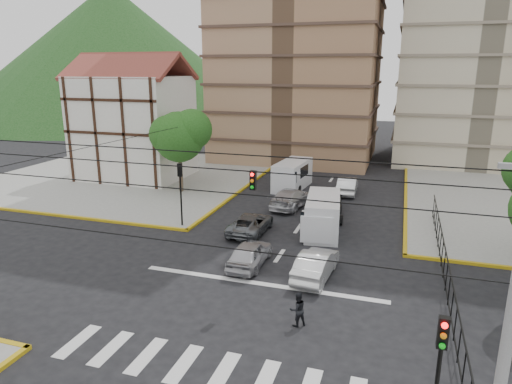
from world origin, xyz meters
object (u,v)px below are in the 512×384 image
at_px(van_left_lane, 292,176).
at_px(pedestrian_crosswalk, 298,309).
at_px(van_right_lane, 322,216).
at_px(traffic_light_nw, 180,184).
at_px(car_white_front_right, 316,264).
at_px(car_silver_front_left, 250,253).
at_px(traffic_light_se, 439,365).

xyz_separation_m(van_left_lane, pedestrian_crosswalk, (5.64, -22.36, -0.44)).
height_order(van_right_lane, van_left_lane, van_left_lane).
bearing_deg(pedestrian_crosswalk, traffic_light_nw, -82.71).
bearing_deg(traffic_light_nw, car_white_front_right, -25.56).
distance_m(car_white_front_right, pedestrian_crosswalk, 4.93).
bearing_deg(pedestrian_crosswalk, van_right_lane, -124.64).
distance_m(car_silver_front_left, car_white_front_right, 3.83).
bearing_deg(car_white_front_right, traffic_light_nw, -20.78).
xyz_separation_m(car_silver_front_left, car_white_front_right, (3.82, -0.34, 0.02)).
bearing_deg(car_white_front_right, van_right_lane, -78.01).
bearing_deg(traffic_light_nw, van_right_lane, 10.54).
distance_m(traffic_light_se, van_left_lane, 30.13).
xyz_separation_m(van_right_lane, car_white_front_right, (0.85, -6.73, -0.46)).
distance_m(traffic_light_nw, van_right_lane, 9.87).
height_order(car_white_front_right, pedestrian_crosswalk, pedestrian_crosswalk).
relative_size(car_silver_front_left, car_white_front_right, 0.95).
relative_size(van_left_lane, pedestrian_crosswalk, 3.69).
distance_m(traffic_light_se, car_white_front_right, 12.10).
xyz_separation_m(van_left_lane, car_silver_front_left, (1.70, -17.09, -0.50)).
xyz_separation_m(traffic_light_se, van_right_lane, (-6.09, 17.37, -1.91)).
height_order(traffic_light_se, car_silver_front_left, traffic_light_se).
bearing_deg(van_left_lane, car_white_front_right, -66.83).
relative_size(traffic_light_nw, van_left_lane, 0.77).
bearing_deg(pedestrian_crosswalk, car_white_front_right, -128.03).
bearing_deg(traffic_light_se, car_silver_front_left, 129.47).
xyz_separation_m(traffic_light_se, car_white_front_right, (-5.23, 10.64, -2.38)).
height_order(traffic_light_se, van_right_lane, traffic_light_se).
relative_size(traffic_light_se, car_white_front_right, 0.99).
bearing_deg(van_right_lane, van_left_lane, 106.01).
xyz_separation_m(van_right_lane, pedestrian_crosswalk, (0.97, -11.65, -0.42)).
xyz_separation_m(traffic_light_nw, car_silver_front_left, (6.55, -4.61, -2.40)).
xyz_separation_m(traffic_light_nw, van_left_lane, (4.85, 12.48, -1.89)).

